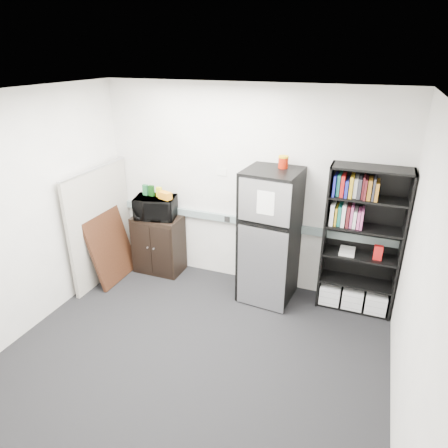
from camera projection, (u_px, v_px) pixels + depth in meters
name	position (u px, v px, depth m)	size (l,w,h in m)	color
floor	(194.00, 355.00, 4.33)	(4.00, 4.00, 0.00)	black
wall_back	(246.00, 189.00, 5.29)	(4.00, 0.02, 2.70)	white
wall_right	(419.00, 284.00, 3.13)	(0.02, 3.50, 2.70)	white
wall_left	(27.00, 215.00, 4.45)	(0.02, 3.50, 2.70)	white
ceiling	(183.00, 96.00, 3.25)	(4.00, 3.50, 0.02)	white
electrical_raceway	(245.00, 221.00, 5.44)	(3.92, 0.05, 0.10)	gray
wall_note	(222.00, 172.00, 5.32)	(0.14, 0.00, 0.10)	white
bookshelf	(361.00, 243.00, 4.80)	(0.90, 0.34, 1.85)	black
cubicle_partition	(101.00, 225.00, 5.56)	(0.06, 1.30, 1.62)	#ABA498
cabinet	(159.00, 244.00, 5.86)	(0.69, 0.46, 0.86)	black
microwave	(156.00, 207.00, 5.61)	(0.56, 0.38, 0.31)	black
snack_box_a	(145.00, 190.00, 5.60)	(0.07, 0.05, 0.15)	#18562C
snack_box_b	(151.00, 191.00, 5.57)	(0.07, 0.05, 0.15)	#0B330C
snack_box_c	(159.00, 192.00, 5.53)	(0.07, 0.05, 0.14)	#D2C713
snack_bag	(165.00, 196.00, 5.46)	(0.18, 0.10, 0.10)	orange
refrigerator	(269.00, 237.00, 5.06)	(0.71, 0.74, 1.74)	black
coffee_can	(283.00, 161.00, 4.76)	(0.12, 0.12, 0.17)	#9B1907
framed_poster	(111.00, 247.00, 5.62)	(0.30, 0.78, 0.98)	black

